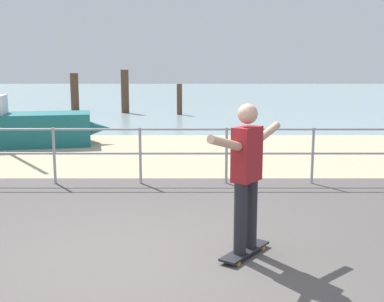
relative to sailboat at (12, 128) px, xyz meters
name	(u,v)px	position (x,y,z in m)	size (l,w,h in m)	color
beach_strip	(169,152)	(4.27, -0.88, -0.52)	(24.00, 6.00, 0.04)	tan
sea_surface	(184,94)	(4.27, 27.12, -0.52)	(72.00, 50.00, 0.04)	#849EA3
railing_fence	(53,147)	(2.33, -4.28, 0.17)	(12.61, 0.05, 1.05)	#9EA0A5
sailboat	(12,128)	(0.00, 0.00, 0.00)	(5.07, 2.27, 5.24)	#19666B
skateboard	(244,251)	(5.44, -7.72, -0.45)	(0.63, 0.76, 0.08)	black
skateboarder	(246,169)	(5.44, -7.72, 0.49)	(0.93, 1.22, 1.65)	#26262B
groyne_post_1	(74,92)	(-0.90, 10.70, 0.41)	(0.39, 0.39, 1.87)	#513826
groyne_post_2	(124,92)	(1.69, 9.83, 0.50)	(0.37, 0.37, 2.04)	#513826
groyne_post_3	(178,100)	(4.27, 8.92, 0.18)	(0.24, 0.24, 1.41)	#513826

